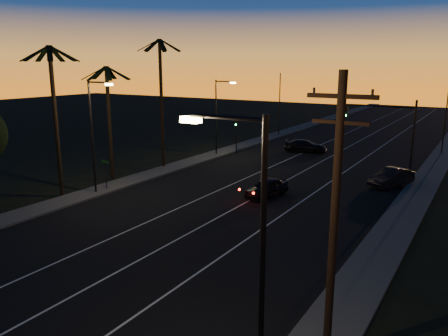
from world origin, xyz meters
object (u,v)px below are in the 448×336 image
Objects in this scene: lead_car at (267,188)px; right_car at (391,177)px; signal_mast at (388,122)px; utility_pole at (335,217)px; cross_car at (305,146)px.

lead_car is 11.37m from right_car.
utility_pole is at bearing -81.53° from signal_mast.
utility_pole is 20.09m from lead_car.
utility_pole reaches higher than right_car.
utility_pole is 1.41× the size of signal_mast.
utility_pole is 38.23m from cross_car.
right_car is (-2.78, 24.87, -4.55)m from utility_pole.
lead_car is at bearing -114.05° from signal_mast.
utility_pole is 2.07× the size of lead_car.
signal_mast reaches higher than right_car.
cross_car is (-11.79, 10.18, -0.03)m from right_car.
cross_car reaches higher than lead_car.
lead_car is at bearing 122.42° from utility_pole.
signal_mast is 1.46× the size of right_car.
lead_car is at bearing -132.66° from right_car.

